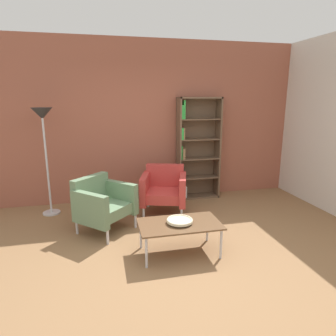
{
  "coord_description": "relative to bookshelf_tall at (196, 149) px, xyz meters",
  "views": [
    {
      "loc": [
        -0.87,
        -2.98,
        1.89
      ],
      "look_at": [
        0.0,
        0.84,
        0.95
      ],
      "focal_mm": 31.5,
      "sensor_mm": 36.0,
      "label": 1
    }
  ],
  "objects": [
    {
      "name": "floor_lamp_torchiere",
      "position": [
        -2.6,
        -0.3,
        0.51
      ],
      "size": [
        0.32,
        0.32,
        1.74
      ],
      "color": "silver",
      "rests_on": "ground_plane"
    },
    {
      "name": "coffee_table_low",
      "position": [
        -0.85,
        -2.02,
        -0.57
      ],
      "size": [
        1.0,
        0.56,
        0.4
      ],
      "color": "brown",
      "rests_on": "ground_plane"
    },
    {
      "name": "armchair_corner_red",
      "position": [
        -1.76,
        -1.13,
        -0.52
      ],
      "size": [
        0.95,
        0.95,
        0.78
      ],
      "rotation": [
        0.0,
        0.0,
        0.8
      ],
      "color": "slate",
      "rests_on": "ground_plane"
    },
    {
      "name": "armchair_by_bookshelf",
      "position": [
        -0.75,
        -0.66,
        -0.52
      ],
      "size": [
        0.87,
        0.83,
        0.78
      ],
      "rotation": [
        0.0,
        0.0,
        -0.29
      ],
      "color": "#B73833",
      "rests_on": "ground_plane"
    },
    {
      "name": "ground_plane",
      "position": [
        -0.86,
        -2.26,
        -0.93
      ],
      "size": [
        8.32,
        8.32,
        0.0
      ],
      "primitive_type": "plane",
      "color": "olive"
    },
    {
      "name": "decorative_bowl",
      "position": [
        -0.85,
        -2.02,
        -0.5
      ],
      "size": [
        0.32,
        0.32,
        0.05
      ],
      "color": "beige",
      "rests_on": "coffee_table_low"
    },
    {
      "name": "bookshelf_tall",
      "position": [
        0.0,
        0.0,
        0.0
      ],
      "size": [
        0.8,
        0.3,
        1.9
      ],
      "color": "brown",
      "rests_on": "ground_plane"
    },
    {
      "name": "brick_back_panel",
      "position": [
        -0.86,
        0.2,
        0.52
      ],
      "size": [
        6.4,
        0.12,
        2.9
      ],
      "primitive_type": "cube",
      "color": "#9E5642",
      "rests_on": "ground_plane"
    }
  ]
}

